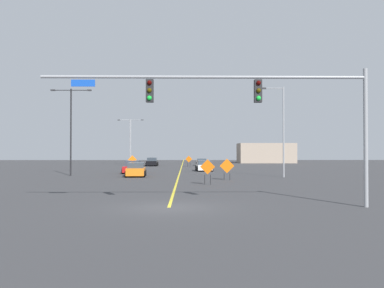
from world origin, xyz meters
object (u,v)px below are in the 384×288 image
object	(u,v)px
construction_sign_median_near	(132,161)
car_red_near	(133,167)
car_white_mid	(204,166)
street_lamp_far_right	(282,127)
street_lamp_mid_left	(131,137)
construction_sign_median_far	(189,160)
car_silver_far	(202,162)
traffic_signal_assembly	(251,100)
construction_sign_right_lane	(208,168)
car_orange_approaching	(136,170)
street_lamp_near_right	(71,124)
street_lamp_near_left	(129,140)
construction_sign_right_shoulder	(227,167)
car_black_distant	(152,162)

from	to	relation	value
construction_sign_median_near	car_red_near	world-z (taller)	construction_sign_median_near
car_white_mid	street_lamp_far_right	bearing A→B (deg)	-60.50
street_lamp_mid_left	construction_sign_median_far	world-z (taller)	street_lamp_mid_left
construction_sign_median_near	car_silver_far	bearing A→B (deg)	59.50
traffic_signal_assembly	construction_sign_median_near	bearing A→B (deg)	105.53
construction_sign_right_lane	car_white_mid	distance (m)	21.77
traffic_signal_assembly	car_orange_approaching	size ratio (longest dim) A/B	3.87
traffic_signal_assembly	street_lamp_near_right	xyz separation A→B (m)	(-15.17, 24.59, 0.47)
street_lamp_near_left	car_white_mid	distance (m)	26.27
traffic_signal_assembly	street_lamp_near_left	world-z (taller)	street_lamp_near_left
construction_sign_median_far	construction_sign_median_near	bearing A→B (deg)	-125.98
construction_sign_right_shoulder	car_orange_approaching	xyz separation A→B (m)	(-8.75, 5.10, -0.50)
street_lamp_near_right	construction_sign_median_near	size ratio (longest dim) A/B	4.57
construction_sign_median_near	car_black_distant	world-z (taller)	construction_sign_median_near
traffic_signal_assembly	car_orange_approaching	distance (m)	24.74
street_lamp_mid_left	construction_sign_right_lane	bearing A→B (deg)	-75.44
street_lamp_near_right	street_lamp_near_left	bearing A→B (deg)	87.22
street_lamp_near_left	car_red_near	xyz separation A→B (m)	(4.31, -27.68, -4.02)
car_red_near	construction_sign_right_shoulder	bearing A→B (deg)	-49.28
traffic_signal_assembly	construction_sign_median_far	bearing A→B (deg)	93.12
construction_sign_median_far	car_black_distant	distance (m)	8.07
car_red_near	car_silver_far	bearing A→B (deg)	70.25
street_lamp_near_left	construction_sign_right_shoulder	distance (m)	41.84
traffic_signal_assembly	street_lamp_near_right	world-z (taller)	street_lamp_near_right
car_silver_far	car_white_mid	xyz separation A→B (m)	(-0.41, -19.89, 0.05)
construction_sign_right_shoulder	street_lamp_near_right	bearing A→B (deg)	156.98
car_white_mid	car_red_near	bearing A→B (deg)	-149.09
car_black_distant	car_orange_approaching	world-z (taller)	car_black_distant
street_lamp_mid_left	construction_sign_right_shoulder	xyz separation A→B (m)	(14.32, -42.39, -4.04)
car_white_mid	car_orange_approaching	distance (m)	13.73
street_lamp_mid_left	car_red_near	distance (m)	31.51
street_lamp_mid_left	street_lamp_far_right	bearing A→B (deg)	-62.31
construction_sign_median_near	car_white_mid	distance (m)	10.08
construction_sign_right_lane	car_silver_far	xyz separation A→B (m)	(1.06, 41.64, -0.64)
car_white_mid	car_silver_far	bearing A→B (deg)	88.82
construction_sign_right_lane	car_silver_far	world-z (taller)	construction_sign_right_lane
street_lamp_mid_left	car_silver_far	xyz separation A→B (m)	(13.39, -5.84, -4.61)
construction_sign_median_far	construction_sign_right_shoulder	bearing A→B (deg)	-83.86
street_lamp_near_right	car_red_near	world-z (taller)	street_lamp_near_right
construction_sign_median_far	car_black_distant	bearing A→B (deg)	142.19
street_lamp_mid_left	construction_sign_median_near	distance (m)	23.51
street_lamp_near_right	street_lamp_far_right	world-z (taller)	street_lamp_near_right
street_lamp_far_right	car_silver_far	distance (m)	33.60
construction_sign_right_lane	car_orange_approaching	distance (m)	12.24
construction_sign_median_near	car_orange_approaching	world-z (taller)	construction_sign_median_near
street_lamp_near_right	car_red_near	distance (m)	8.95
car_black_distant	street_lamp_far_right	bearing A→B (deg)	-63.59
traffic_signal_assembly	car_red_near	xyz separation A→B (m)	(-9.29, 29.39, -4.27)
street_lamp_mid_left	car_black_distant	size ratio (longest dim) A/B	1.89
street_lamp_near_right	construction_sign_right_lane	xyz separation A→B (m)	(13.81, -11.81, -4.16)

